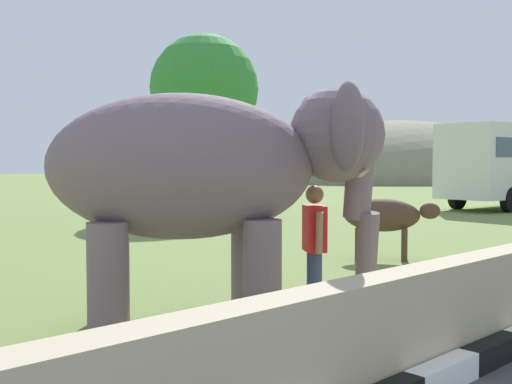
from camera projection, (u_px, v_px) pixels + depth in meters
barrier_parapet at (358, 343)px, 4.90m from camera, size 28.00×0.36×1.00m
elephant at (214, 170)px, 7.22m from camera, size 3.95×3.54×2.86m
person_handler at (314, 243)px, 7.78m from camera, size 0.47×0.60×1.66m
cow_near at (384, 216)px, 12.25m from camera, size 1.39×1.81×1.23m
tree_distant at (204, 89)px, 23.55m from camera, size 4.16×4.16×6.87m
hill_east at (399, 181)px, 66.42m from camera, size 32.64×26.11×12.92m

